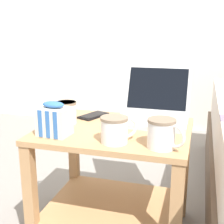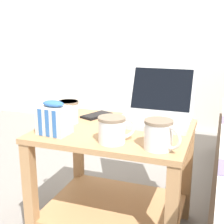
# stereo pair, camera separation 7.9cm
# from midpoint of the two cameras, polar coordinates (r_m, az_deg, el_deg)

# --- Properties ---
(bedside_table) EXTENTS (0.62, 0.49, 0.49)m
(bedside_table) POSITION_cam_midpoint_polar(r_m,az_deg,el_deg) (1.36, -1.25, -10.06)
(bedside_table) COLOR tan
(bedside_table) RESTS_ON ground_plane
(laptop) EXTENTS (0.31, 0.33, 0.23)m
(laptop) POSITION_cam_midpoint_polar(r_m,az_deg,el_deg) (1.42, 6.02, 0.42)
(laptop) COLOR #B7BABC
(laptop) RESTS_ON bedside_table
(mug_front_left) EXTENTS (0.13, 0.09, 0.10)m
(mug_front_left) POSITION_cam_midpoint_polar(r_m,az_deg,el_deg) (1.37, -10.12, 0.08)
(mug_front_left) COLOR white
(mug_front_left) RESTS_ON bedside_table
(mug_front_right) EXTENTS (0.14, 0.10, 0.10)m
(mug_front_right) POSITION_cam_midpoint_polar(r_m,az_deg,el_deg) (1.08, 7.10, -3.70)
(mug_front_right) COLOR white
(mug_front_right) RESTS_ON bedside_table
(mug_mid_center) EXTENTS (0.13, 0.11, 0.10)m
(mug_mid_center) POSITION_cam_midpoint_polar(r_m,az_deg,el_deg) (1.13, -1.47, -3.02)
(mug_mid_center) COLOR white
(mug_mid_center) RESTS_ON bedside_table
(snack_bag) EXTENTS (0.13, 0.10, 0.13)m
(snack_bag) POSITION_cam_midpoint_polar(r_m,az_deg,el_deg) (1.23, -12.38, -1.44)
(snack_bag) COLOR silver
(snack_bag) RESTS_ON bedside_table
(cell_phone) EXTENTS (0.12, 0.16, 0.01)m
(cell_phone) POSITION_cam_midpoint_polar(r_m,az_deg,el_deg) (1.47, -4.95, -0.66)
(cell_phone) COLOR black
(cell_phone) RESTS_ON bedside_table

